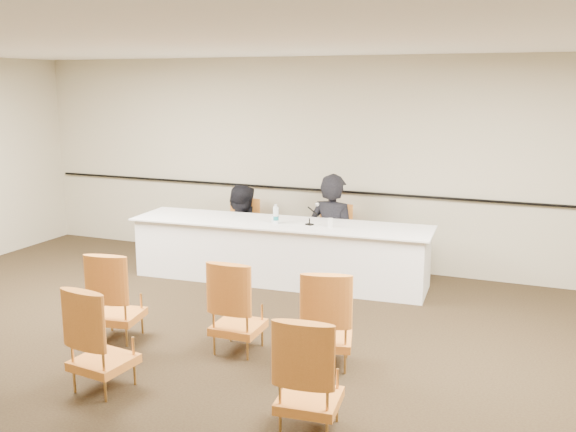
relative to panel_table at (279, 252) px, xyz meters
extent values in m
plane|color=black|center=(0.46, -2.93, -0.41)|extent=(10.00, 10.00, 0.00)
plane|color=white|center=(0.46, -2.93, 2.59)|extent=(10.00, 10.00, 0.00)
cube|color=#C0B597|center=(0.46, 1.07, 1.09)|extent=(10.00, 0.04, 3.00)
cube|color=black|center=(0.46, 1.03, 0.69)|extent=(9.80, 0.04, 0.03)
imported|color=black|center=(0.54, 0.62, 0.03)|extent=(0.79, 0.59, 1.96)
imported|color=black|center=(-0.85, 0.53, -0.10)|extent=(0.93, 0.77, 1.75)
cube|color=white|center=(0.40, 0.01, 0.41)|extent=(0.31, 0.24, 0.00)
cylinder|color=silver|center=(-0.04, -0.09, 0.46)|extent=(0.08, 0.08, 0.10)
cylinder|color=white|center=(0.72, -0.03, 0.46)|extent=(0.08, 0.08, 0.12)
camera|label=1|loc=(3.25, -7.68, 2.22)|focal=40.00mm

